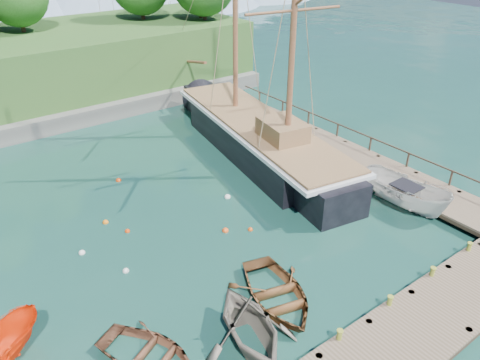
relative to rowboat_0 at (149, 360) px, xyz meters
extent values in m
plane|color=#153C30|center=(7.03, 1.18, 0.00)|extent=(160.00, 160.00, 0.00)
cube|color=brown|center=(9.03, -5.32, 0.54)|extent=(20.00, 3.20, 0.12)
cube|color=black|center=(9.03, -5.32, 0.38)|extent=(20.00, 3.20, 0.20)
cube|color=brown|center=(18.53, 8.18, 0.54)|extent=(3.20, 24.00, 0.12)
cube|color=black|center=(18.53, 8.18, 0.38)|extent=(3.20, 24.00, 0.20)
cylinder|color=black|center=(17.23, 19.88, 0.05)|extent=(0.28, 0.28, 1.10)
cylinder|color=black|center=(19.83, 19.88, 0.05)|extent=(0.28, 0.28, 1.10)
cylinder|color=olive|center=(6.03, -3.92, 0.00)|extent=(0.26, 0.26, 0.45)
cylinder|color=olive|center=(9.03, -3.92, 0.00)|extent=(0.26, 0.26, 0.45)
cylinder|color=olive|center=(12.03, -3.92, 0.00)|extent=(0.26, 0.26, 0.45)
cylinder|color=olive|center=(15.03, -3.92, 0.00)|extent=(0.26, 0.26, 0.45)
imported|color=#553220|center=(0.00, 0.00, 0.00)|extent=(4.53, 5.03, 0.86)
imported|color=#6F675A|center=(3.50, -1.63, 0.00)|extent=(4.62, 5.07, 2.29)
imported|color=brown|center=(5.91, -0.50, 0.00)|extent=(4.53, 5.49, 0.99)
imported|color=silver|center=(16.62, 0.86, 0.00)|extent=(2.31, 5.51, 2.09)
cube|color=black|center=(14.37, 11.26, 0.68)|extent=(6.90, 14.55, 2.90)
cube|color=black|center=(15.93, 20.10, 0.68)|extent=(3.22, 4.76, 2.61)
cube|color=black|center=(12.97, 3.40, 0.68)|extent=(3.75, 4.09, 2.76)
cube|color=silver|center=(14.37, 11.26, 2.11)|extent=(7.72, 18.88, 0.25)
cube|color=brown|center=(14.37, 11.26, 2.36)|extent=(7.24, 18.42, 0.12)
cube|color=brown|center=(13.84, 8.31, 2.96)|extent=(2.76, 3.35, 1.20)
cylinder|color=brown|center=(16.54, 23.55, 3.56)|extent=(1.44, 6.83, 1.69)
cylinder|color=brown|center=(13.74, 7.72, 9.45)|extent=(0.36, 0.36, 14.19)
sphere|color=silver|center=(1.49, 5.21, 0.00)|extent=(0.31, 0.31, 0.31)
sphere|color=#E83905|center=(2.94, 8.13, 0.00)|extent=(0.27, 0.27, 0.27)
sphere|color=#E95016|center=(7.11, 5.06, 0.00)|extent=(0.35, 0.35, 0.35)
sphere|color=white|center=(9.20, 7.78, 0.00)|extent=(0.37, 0.37, 0.37)
sphere|color=orange|center=(2.34, 9.62, 0.00)|extent=(0.32, 0.32, 0.32)
sphere|color=red|center=(4.86, 13.57, 0.00)|extent=(0.33, 0.33, 0.33)
sphere|color=silver|center=(0.34, 7.79, 0.00)|extent=(0.32, 0.32, 0.32)
sphere|color=#DC4A0E|center=(8.23, 4.34, 0.00)|extent=(0.27, 0.27, 0.27)
cylinder|color=#382616|center=(20.94, 27.83, 6.70)|extent=(0.36, 0.36, 1.40)
cylinder|color=#382616|center=(5.42, 32.39, 6.70)|extent=(0.36, 0.36, 1.40)
cylinder|color=#382616|center=(21.12, 28.83, 6.70)|extent=(0.36, 0.36, 1.40)
cylinder|color=#382616|center=(16.30, 31.57, 6.70)|extent=(0.36, 0.36, 1.40)
camera|label=1|loc=(-4.46, -11.66, 14.47)|focal=35.00mm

